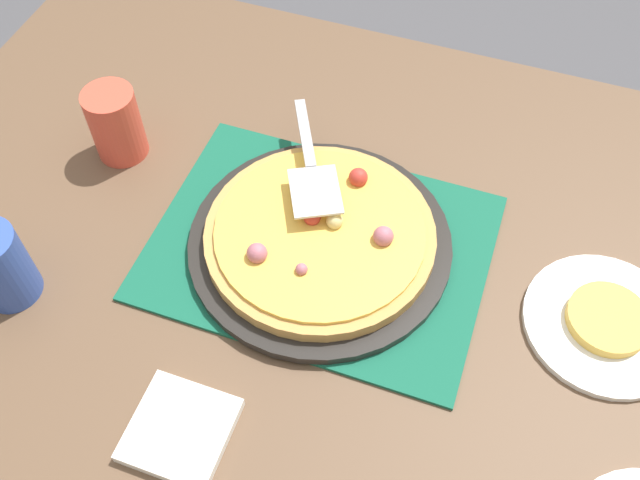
{
  "coord_description": "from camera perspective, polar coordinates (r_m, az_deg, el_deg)",
  "views": [
    {
      "loc": [
        -0.2,
        0.56,
        1.6
      ],
      "look_at": [
        0.0,
        0.0,
        0.77
      ],
      "focal_mm": 39.75,
      "sensor_mm": 36.0,
      "label": 1
    }
  ],
  "objects": [
    {
      "name": "napkin_stack",
      "position": [
        0.91,
        -11.19,
        -14.77
      ],
      "size": [
        0.12,
        0.12,
        0.02
      ],
      "primitive_type": "cube",
      "color": "white",
      "rests_on": "dining_table"
    },
    {
      "name": "placemat",
      "position": [
        1.03,
        -0.0,
        -0.55
      ],
      "size": [
        0.48,
        0.36,
        0.01
      ],
      "primitive_type": "cube",
      "color": "#145B42",
      "rests_on": "dining_table"
    },
    {
      "name": "served_slice_left",
      "position": [
        1.02,
        22.18,
        -5.91
      ],
      "size": [
        0.11,
        0.11,
        0.02
      ],
      "primitive_type": "cylinder",
      "color": "#EAB747",
      "rests_on": "plate_near_left"
    },
    {
      "name": "plate_near_left",
      "position": [
        1.03,
        21.96,
        -6.27
      ],
      "size": [
        0.22,
        0.22,
        0.01
      ],
      "primitive_type": "cylinder",
      "color": "white",
      "rests_on": "dining_table"
    },
    {
      "name": "pizza_server",
      "position": [
        1.04,
        -0.74,
        5.96
      ],
      "size": [
        0.14,
        0.22,
        0.01
      ],
      "color": "silver",
      "rests_on": "pizza"
    },
    {
      "name": "ground_plane",
      "position": [
        1.7,
        -0.0,
        -15.31
      ],
      "size": [
        8.0,
        8.0,
        0.0
      ],
      "primitive_type": "plane",
      "color": "#4C4C51"
    },
    {
      "name": "cup_near",
      "position": [
        1.16,
        -16.13,
        8.98
      ],
      "size": [
        0.08,
        0.08,
        0.12
      ],
      "primitive_type": "cylinder",
      "color": "#E04C38",
      "rests_on": "dining_table"
    },
    {
      "name": "pizza",
      "position": [
        1.01,
        0.03,
        0.45
      ],
      "size": [
        0.33,
        0.33,
        0.05
      ],
      "color": "tan",
      "rests_on": "pizza_pan"
    },
    {
      "name": "dining_table",
      "position": [
        1.12,
        -0.0,
        -3.85
      ],
      "size": [
        1.4,
        1.0,
        0.75
      ],
      "color": "brown",
      "rests_on": "ground_plane"
    },
    {
      "name": "pizza_pan",
      "position": [
        1.02,
        -0.0,
        -0.23
      ],
      "size": [
        0.38,
        0.38,
        0.01
      ],
      "primitive_type": "cylinder",
      "color": "black",
      "rests_on": "placemat"
    }
  ]
}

